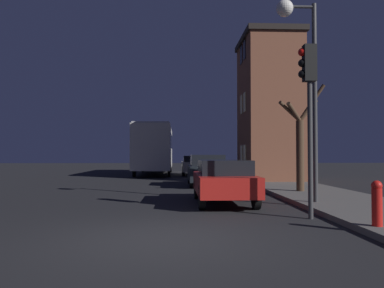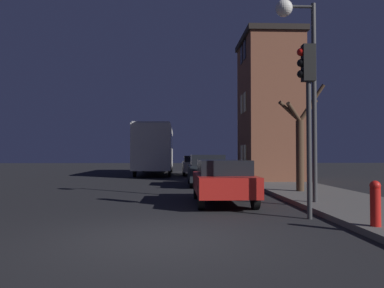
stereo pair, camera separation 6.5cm
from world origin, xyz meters
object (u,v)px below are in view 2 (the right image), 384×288
at_px(streetlamp, 298,51).
at_px(bare_tree, 300,142).
at_px(car_mid_lane, 207,170).
at_px(fire_hydrant, 375,202).
at_px(car_far_lane, 195,165).
at_px(traffic_light, 307,93).
at_px(bus, 155,146).
at_px(car_near_lane, 223,180).

height_order(streetlamp, bare_tree, streetlamp).
xyz_separation_m(streetlamp, bare_tree, (1.14, 3.29, -2.63)).
distance_m(car_mid_lane, fire_hydrant, 11.55).
relative_size(car_mid_lane, car_far_lane, 0.94).
relative_size(traffic_light, bus, 0.41).
bearing_deg(traffic_light, streetlamp, 77.48).
bearing_deg(fire_hydrant, bus, 104.52).
bearing_deg(car_near_lane, bare_tree, 36.79).
bearing_deg(bare_tree, streetlamp, -109.08).
height_order(car_near_lane, fire_hydrant, car_near_lane).
bearing_deg(car_far_lane, streetlamp, -82.09).
relative_size(streetlamp, bus, 0.59).
relative_size(bare_tree, fire_hydrant, 4.56).
xyz_separation_m(bus, car_mid_lane, (3.23, -10.80, -1.43)).
xyz_separation_m(car_near_lane, car_mid_lane, (0.01, 6.72, 0.04)).
bearing_deg(streetlamp, traffic_light, -102.52).
height_order(traffic_light, fire_hydrant, traffic_light).
relative_size(traffic_light, car_near_lane, 1.04).
distance_m(car_near_lane, car_mid_lane, 6.72).
height_order(car_near_lane, car_far_lane, car_far_lane).
bearing_deg(car_far_lane, fire_hydrant, -82.69).
bearing_deg(car_far_lane, bus, 158.24).
relative_size(traffic_light, fire_hydrant, 4.69).
relative_size(streetlamp, car_far_lane, 1.44).
bearing_deg(bus, car_mid_lane, -73.35).
xyz_separation_m(streetlamp, car_far_lane, (-2.38, 17.10, -3.93)).
bearing_deg(bare_tree, traffic_light, -106.58).
bearing_deg(car_near_lane, fire_hydrant, -61.28).
height_order(streetlamp, bus, streetlamp).
distance_m(traffic_light, car_far_lane, 19.42).
height_order(streetlamp, car_far_lane, streetlamp).
xyz_separation_m(bus, fire_hydrant, (5.72, -22.08, -1.60)).
bearing_deg(streetlamp, bus, 106.48).
bearing_deg(bare_tree, car_far_lane, 104.27).
bearing_deg(car_far_lane, bare_tree, -75.73).
xyz_separation_m(car_mid_lane, car_far_lane, (-0.19, 9.58, -0.02)).
relative_size(streetlamp, car_mid_lane, 1.53).
distance_m(streetlamp, bus, 19.26).
height_order(bare_tree, fire_hydrant, bare_tree).
xyz_separation_m(traffic_light, car_mid_lane, (-1.73, 9.61, -2.26)).
xyz_separation_m(streetlamp, traffic_light, (-0.46, -2.09, -1.64)).
xyz_separation_m(bare_tree, car_mid_lane, (-3.33, 4.23, -1.28)).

